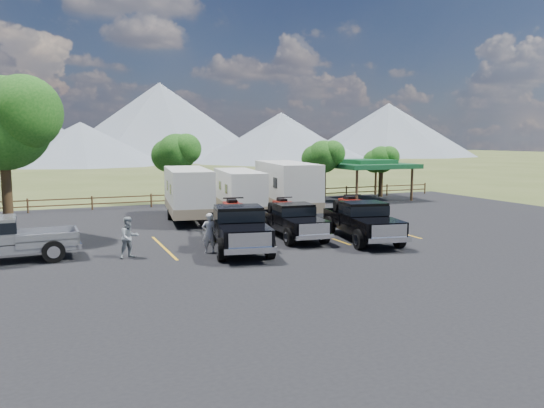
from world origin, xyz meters
name	(u,v)px	position (x,y,z in m)	size (l,w,h in m)	color
ground	(325,255)	(0.00, 0.00, 0.00)	(320.00, 320.00, 0.00)	#415022
asphalt_lot	(295,242)	(0.00, 3.00, 0.02)	(44.00, 34.00, 0.04)	black
stall_lines	(286,238)	(0.00, 4.00, 0.04)	(12.12, 5.50, 0.01)	gold
tree_big_nw	(2,123)	(-12.55, 9.03, 5.60)	(5.54, 5.18, 7.84)	#311F13
tree_ne_a	(323,157)	(8.97, 17.01, 3.48)	(3.11, 2.92, 4.76)	#311F13
tree_ne_b	(381,160)	(14.98, 18.01, 3.13)	(2.77, 2.59, 4.27)	#311F13
tree_north	(176,153)	(-2.03, 19.02, 3.83)	(3.46, 3.24, 5.25)	#311F13
rail_fence	(231,196)	(2.00, 18.50, 0.61)	(36.12, 0.12, 1.00)	brown
pavilion	(367,165)	(13.00, 17.00, 2.79)	(6.20, 6.20, 3.22)	brown
mountain_range	(63,125)	(-7.63, 105.98, 7.87)	(209.00, 71.00, 20.00)	slate
rig_left	(238,226)	(-3.03, 2.46, 1.08)	(3.19, 6.72, 2.16)	black
rig_center	(292,219)	(0.34, 4.03, 0.95)	(2.35, 5.79, 1.89)	black
rig_right	(361,219)	(3.14, 2.18, 1.04)	(3.04, 6.46, 2.07)	black
trailer_left	(188,193)	(-3.04, 11.53, 1.65)	(3.23, 8.89, 3.07)	silver
trailer_center	(239,193)	(0.21, 11.62, 1.55)	(3.08, 8.35, 2.89)	silver
trailer_right	(287,187)	(3.36, 11.41, 1.78)	(3.64, 9.64, 3.33)	silver
pickup_silver	(0,239)	(-12.48, 3.61, 0.97)	(6.06, 2.32, 1.79)	gray
person_a	(209,233)	(-4.43, 2.14, 0.90)	(0.63, 0.41, 1.72)	#BDBDBD
person_b	(129,237)	(-7.69, 2.47, 0.89)	(0.82, 0.64, 1.69)	gray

